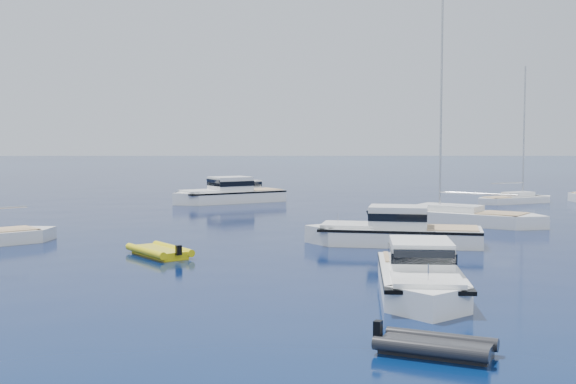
% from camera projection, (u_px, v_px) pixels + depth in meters
% --- Properties ---
extents(ground, '(400.00, 400.00, 0.00)m').
position_uv_depth(ground, '(242.00, 329.00, 22.98)').
color(ground, '#08214E').
rests_on(ground, ground).
extents(motor_cruiser_near, '(3.77, 9.66, 2.47)m').
position_uv_depth(motor_cruiser_near, '(421.00, 294.00, 28.03)').
color(motor_cruiser_near, white).
rests_on(motor_cruiser_near, ground).
extents(motor_cruiser_centre, '(10.34, 4.90, 2.61)m').
position_uv_depth(motor_cruiser_centre, '(394.00, 245.00, 40.78)').
color(motor_cruiser_centre, silver).
rests_on(motor_cruiser_centre, ground).
extents(motor_cruiser_distant, '(10.89, 8.40, 2.82)m').
position_uv_depth(motor_cruiser_distant, '(228.00, 203.00, 66.53)').
color(motor_cruiser_distant, white).
rests_on(motor_cruiser_distant, ground).
extents(motor_cruiser_horizon, '(7.34, 7.45, 2.10)m').
position_uv_depth(motor_cruiser_horizon, '(247.00, 198.00, 71.41)').
color(motor_cruiser_horizon, silver).
rests_on(motor_cruiser_horizon, ground).
extents(sailboat_mid_r, '(11.99, 9.56, 18.10)m').
position_uv_depth(sailboat_mid_r, '(457.00, 224.00, 50.54)').
color(sailboat_mid_r, silver).
rests_on(sailboat_mid_r, ground).
extents(sailboat_centre, '(8.31, 5.38, 12.02)m').
position_uv_depth(sailboat_centre, '(515.00, 203.00, 65.97)').
color(sailboat_centre, silver).
rests_on(sailboat_centre, ground).
extents(tender_yellow, '(4.04, 4.50, 0.95)m').
position_uv_depth(tender_yellow, '(159.00, 256.00, 36.94)').
color(tender_yellow, '#D2C20C').
rests_on(tender_yellow, ground).
extents(tender_grey_near, '(3.62, 2.98, 0.95)m').
position_uv_depth(tender_grey_near, '(435.00, 355.00, 20.23)').
color(tender_grey_near, black).
rests_on(tender_grey_near, ground).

